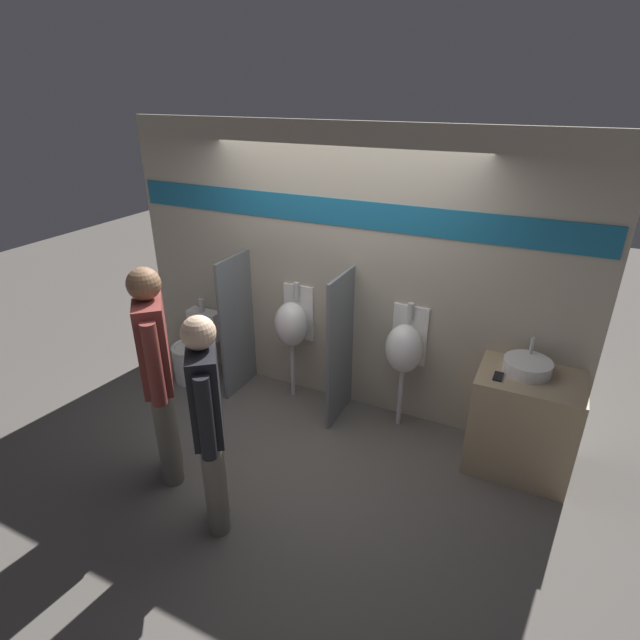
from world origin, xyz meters
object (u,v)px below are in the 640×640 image
object	(u,v)px
sink_basin	(528,366)
urinal_far	(404,348)
urinal_near_counter	(292,324)
toilet	(195,353)
person_in_vest	(157,370)
cell_phone	(498,376)
person_with_lanyard	(208,419)

from	to	relation	value
sink_basin	urinal_far	world-z (taller)	urinal_far
urinal_near_counter	urinal_far	distance (m)	1.15
toilet	person_in_vest	bearing A→B (deg)	-58.48
urinal_far	toilet	world-z (taller)	urinal_far
sink_basin	urinal_far	distance (m)	1.04
cell_phone	urinal_near_counter	world-z (taller)	urinal_near_counter
sink_basin	urinal_near_counter	distance (m)	2.19
urinal_near_counter	toilet	distance (m)	1.28
person_in_vest	person_with_lanyard	world-z (taller)	person_in_vest
urinal_near_counter	person_with_lanyard	distance (m)	1.78
sink_basin	urinal_far	xyz separation A→B (m)	(-1.03, 0.08, -0.12)
sink_basin	urinal_far	size ratio (longest dim) A/B	0.31
sink_basin	person_in_vest	size ratio (longest dim) A/B	0.20
cell_phone	urinal_far	size ratio (longest dim) A/B	0.11
urinal_far	person_with_lanyard	distance (m)	1.94
person_in_vest	person_with_lanyard	distance (m)	0.70
toilet	cell_phone	bearing A→B (deg)	-1.93
urinal_near_counter	urinal_far	bearing A→B (deg)	0.00
sink_basin	person_with_lanyard	world-z (taller)	person_with_lanyard
sink_basin	person_in_vest	world-z (taller)	person_in_vest
cell_phone	person_with_lanyard	world-z (taller)	person_with_lanyard
urinal_far	toilet	xyz separation A→B (m)	(-2.31, -0.16, -0.52)
urinal_near_counter	person_with_lanyard	xyz separation A→B (m)	(0.33, -1.75, 0.12)
toilet	person_in_vest	world-z (taller)	person_in_vest
cell_phone	urinal_far	distance (m)	0.88
cell_phone	urinal_far	xyz separation A→B (m)	(-0.84, 0.26, -0.08)
urinal_near_counter	person_with_lanyard	world-z (taller)	person_with_lanyard
sink_basin	urinal_near_counter	world-z (taller)	urinal_near_counter
sink_basin	urinal_near_counter	size ratio (longest dim) A/B	0.31
sink_basin	toilet	size ratio (longest dim) A/B	0.44
toilet	person_with_lanyard	size ratio (longest dim) A/B	0.51
toilet	person_in_vest	xyz separation A→B (m)	(0.83, -1.35, 0.72)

